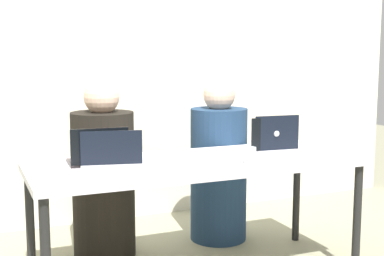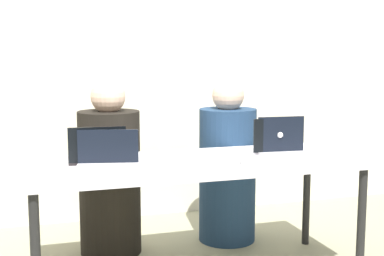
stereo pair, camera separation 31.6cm
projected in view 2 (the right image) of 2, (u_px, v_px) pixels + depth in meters
back_wall at (145, 63)px, 4.34m from camera, size 5.04×0.10×2.53m
desk at (196, 170)px, 3.13m from camera, size 1.94×0.74×0.72m
person_on_left at (110, 177)px, 3.57m from camera, size 0.47×0.47×1.17m
person_on_right at (227, 170)px, 3.81m from camera, size 0.47×0.47×1.16m
laptop_back_left at (97, 154)px, 3.05m from camera, size 0.33×0.26×0.21m
laptop_back_right at (273, 144)px, 3.38m from camera, size 0.35×0.27×0.22m
laptop_front_left at (107, 160)px, 2.88m from camera, size 0.37×0.28×0.20m
laptop_front_right at (286, 148)px, 3.22m from camera, size 0.32×0.29×0.23m
water_glass_left at (168, 161)px, 2.86m from camera, size 0.06×0.06×0.10m
water_glass_right at (247, 158)px, 2.98m from camera, size 0.07×0.07×0.10m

